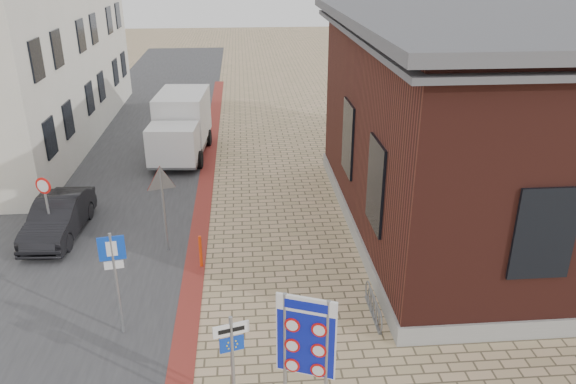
{
  "coord_description": "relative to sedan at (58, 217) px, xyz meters",
  "views": [
    {
      "loc": [
        -0.47,
        -9.35,
        8.47
      ],
      "look_at": [
        0.74,
        5.12,
        2.2
      ],
      "focal_mm": 35.0,
      "sensor_mm": 36.0,
      "label": 1
    }
  ],
  "objects": [
    {
      "name": "speed_sign",
      "position": [
        -0.06,
        -0.55,
        0.85
      ],
      "size": [
        0.5,
        0.21,
        2.23
      ],
      "rotation": [
        0.0,
        0.0,
        -0.36
      ],
      "color": "gray",
      "rests_on": "ground"
    },
    {
      "name": "parking_sign",
      "position": [
        2.94,
        -5.31,
        1.22
      ],
      "size": [
        0.59,
        0.14,
        2.69
      ],
      "rotation": [
        0.0,
        0.0,
        0.17
      ],
      "color": "gray",
      "rests_on": "ground"
    },
    {
      "name": "bollard",
      "position": [
        4.64,
        -2.37,
        -0.13
      ],
      "size": [
        0.1,
        0.1,
        1.0
      ],
      "primitive_type": "cylinder",
      "rotation": [
        0.0,
        0.0,
        0.18
      ],
      "color": "#FF440D",
      "rests_on": "ground"
    },
    {
      "name": "sedan",
      "position": [
        0.0,
        0.0,
        0.0
      ],
      "size": [
        1.51,
        3.9,
        1.27
      ],
      "primitive_type": "imported",
      "rotation": [
        0.0,
        0.0,
        -0.05
      ],
      "color": "black",
      "rests_on": "ground"
    },
    {
      "name": "curb_strip",
      "position": [
        4.44,
        2.69,
        -0.62
      ],
      "size": [
        0.6,
        40.0,
        0.02
      ],
      "primitive_type": "cube",
      "color": "maroon",
      "rests_on": "ground"
    },
    {
      "name": "essen_sign",
      "position": [
        5.64,
        -8.34,
        1.01
      ],
      "size": [
        0.66,
        0.21,
        2.48
      ],
      "rotation": [
        0.0,
        0.0,
        0.26
      ],
      "color": "gray",
      "rests_on": "ground"
    },
    {
      "name": "road_strip",
      "position": [
        0.94,
        7.69,
        -0.62
      ],
      "size": [
        7.0,
        60.0,
        0.02
      ],
      "primitive_type": "cube",
      "color": "#38383A",
      "rests_on": "ground"
    },
    {
      "name": "bike_rack",
      "position": [
        9.09,
        -5.11,
        -0.37
      ],
      "size": [
        0.08,
        1.8,
        0.6
      ],
      "color": "slate",
      "rests_on": "ground"
    },
    {
      "name": "yield_sign",
      "position": [
        3.54,
        -1.31,
        1.45
      ],
      "size": [
        0.94,
        0.31,
        2.71
      ],
      "rotation": [
        0.0,
        0.0,
        0.27
      ],
      "color": "gray",
      "rests_on": "ground"
    },
    {
      "name": "box_truck",
      "position": [
        3.25,
        7.48,
        0.75
      ],
      "size": [
        2.5,
        5.27,
        2.68
      ],
      "rotation": [
        0.0,
        0.0,
        -0.08
      ],
      "color": "slate",
      "rests_on": "ground"
    },
    {
      "name": "townhouse_mid",
      "position": [
        -4.56,
        10.69,
        3.93
      ],
      "size": [
        7.4,
        6.4,
        9.1
      ],
      "color": "silver",
      "rests_on": "ground"
    },
    {
      "name": "townhouse_far",
      "position": [
        -4.56,
        16.69,
        3.53
      ],
      "size": [
        7.4,
        6.4,
        8.3
      ],
      "color": "silver",
      "rests_on": "ground"
    },
    {
      "name": "ground",
      "position": [
        6.44,
        -7.31,
        -0.63
      ],
      "size": [
        120.0,
        120.0,
        0.0
      ],
      "primitive_type": "plane",
      "color": "tan",
      "rests_on": "ground"
    },
    {
      "name": "brick_building",
      "position": [
        15.43,
        -0.31,
        2.85
      ],
      "size": [
        13.0,
        13.0,
        6.8
      ],
      "color": "gray",
      "rests_on": "ground"
    },
    {
      "name": "border_sign",
      "position": [
        6.94,
        -8.81,
        1.64
      ],
      "size": [
        1.02,
        0.43,
        3.14
      ],
      "rotation": [
        0.0,
        0.0,
        -0.37
      ],
      "color": "gray",
      "rests_on": "ground"
    }
  ]
}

